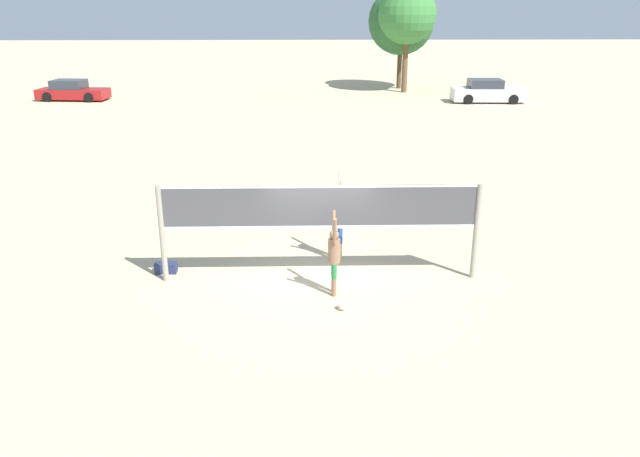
% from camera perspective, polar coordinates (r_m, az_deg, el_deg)
% --- Properties ---
extents(ground_plane, '(200.00, 200.00, 0.00)m').
position_cam_1_polar(ground_plane, '(15.37, 0.00, -4.60)').
color(ground_plane, '#C6B28C').
extents(volleyball_net, '(7.66, 0.13, 2.39)m').
position_cam_1_polar(volleyball_net, '(14.76, 0.00, 1.21)').
color(volleyball_net, gray).
rests_on(volleyball_net, ground_plane).
extents(player_spiker, '(0.28, 0.68, 1.96)m').
position_cam_1_polar(player_spiker, '(14.18, 1.30, -2.28)').
color(player_spiker, '#8C664C').
rests_on(player_spiker, ground_plane).
extents(player_blocker, '(0.28, 0.73, 2.29)m').
position_cam_1_polar(player_blocker, '(16.02, 1.86, 1.12)').
color(player_blocker, beige).
rests_on(player_blocker, ground_plane).
extents(volleyball, '(0.21, 0.21, 0.21)m').
position_cam_1_polar(volleyball, '(13.85, 2.09, -7.04)').
color(volleyball, silver).
rests_on(volleyball, ground_plane).
extents(gear_bag, '(0.53, 0.26, 0.26)m').
position_cam_1_polar(gear_bag, '(16.12, -13.90, -3.51)').
color(gear_bag, navy).
rests_on(gear_bag, ground_plane).
extents(parked_car_near, '(4.83, 2.22, 1.38)m').
position_cam_1_polar(parked_car_near, '(46.85, -21.72, 11.58)').
color(parked_car_near, maroon).
rests_on(parked_car_near, ground_plane).
extents(parked_car_mid, '(4.86, 2.08, 1.52)m').
position_cam_1_polar(parked_car_mid, '(44.19, 15.06, 11.96)').
color(parked_car_mid, silver).
rests_on(parked_car_mid, ground_plane).
extents(tree_left_cluster, '(4.20, 4.20, 7.62)m').
position_cam_1_polar(tree_left_cluster, '(47.74, 7.97, 18.79)').
color(tree_left_cluster, brown).
rests_on(tree_left_cluster, ground_plane).
extents(tree_right_cluster, '(4.99, 4.99, 7.49)m').
position_cam_1_polar(tree_right_cluster, '(49.97, 7.44, 18.28)').
color(tree_right_cluster, '#4C3823').
rests_on(tree_right_cluster, ground_plane).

